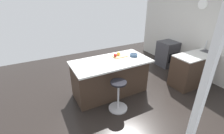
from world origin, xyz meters
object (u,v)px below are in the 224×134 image
stool_by_window (118,96)px  apple_red (115,55)px  oven_range (167,54)px  kitchen_island (110,77)px  apple_yellow (118,54)px  fruit_bowl (134,55)px  cutting_board (120,56)px

stool_by_window → apple_red: (-0.34, -0.77, 0.67)m
oven_range → stool_by_window: size_ratio=1.22×
kitchen_island → apple_yellow: 0.65m
oven_range → kitchen_island: 2.71m
oven_range → apple_yellow: (2.31, 0.45, 0.57)m
oven_range → apple_red: (2.44, 0.51, 0.57)m
apple_yellow → kitchen_island: bearing=26.1°
apple_red → apple_yellow: bearing=-155.5°
kitchen_island → fruit_bowl: size_ratio=9.63×
oven_range → cutting_board: cutting_board is taller
fruit_bowl → cutting_board: bearing=-26.2°
kitchen_island → apple_yellow: (-0.33, -0.16, 0.53)m
stool_by_window → cutting_board: (-0.48, -0.77, 0.62)m
oven_range → kitchen_island: size_ratio=0.46×
apple_yellow → apple_red: bearing=24.5°
oven_range → cutting_board: 2.41m
stool_by_window → apple_yellow: 1.16m
cutting_board → apple_red: size_ratio=4.11×
oven_range → kitchen_island: (2.64, 0.61, 0.04)m
apple_red → fruit_bowl: size_ratio=0.44×
kitchen_island → oven_range: bearing=-166.9°
stool_by_window → apple_yellow: (-0.47, -0.82, 0.67)m
stool_by_window → cutting_board: bearing=-121.7°
stool_by_window → apple_yellow: size_ratio=8.38×
kitchen_island → apple_red: bearing=-153.0°
oven_range → stool_by_window: (2.78, 1.28, -0.10)m
cutting_board → fruit_bowl: (-0.33, 0.16, 0.03)m
kitchen_island → fruit_bowl: 0.84m
oven_range → cutting_board: (2.30, 0.51, 0.52)m
cutting_board → apple_red: (0.13, 0.00, 0.05)m
cutting_board → fruit_bowl: size_ratio=1.80×
cutting_board → fruit_bowl: 0.37m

